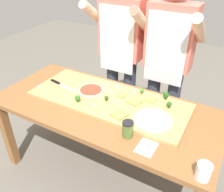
# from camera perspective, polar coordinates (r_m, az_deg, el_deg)

# --- Properties ---
(ground_plane) EXTENTS (8.00, 8.00, 0.00)m
(ground_plane) POSITION_cam_1_polar(r_m,az_deg,el_deg) (2.40, -1.52, -17.24)
(ground_plane) COLOR #6B665B
(prep_table) EXTENTS (1.79, 0.80, 0.75)m
(prep_table) POSITION_cam_1_polar(r_m,az_deg,el_deg) (1.94, -1.79, -4.60)
(prep_table) COLOR brown
(prep_table) RESTS_ON ground
(cutting_board) EXTENTS (1.28, 0.52, 0.03)m
(cutting_board) POSITION_cam_1_polar(r_m,az_deg,el_deg) (1.94, -0.88, -0.87)
(cutting_board) COLOR tan
(cutting_board) RESTS_ON prep_table
(chefs_knife) EXTENTS (0.30, 0.07, 0.02)m
(chefs_knife) POSITION_cam_1_polar(r_m,az_deg,el_deg) (2.17, -12.39, 2.87)
(chefs_knife) COLOR #B7BABF
(chefs_knife) RESTS_ON cutting_board
(pizza_whole_white_garlic) EXTENTS (0.28, 0.28, 0.02)m
(pizza_whole_white_garlic) POSITION_cam_1_polar(r_m,az_deg,el_deg) (1.71, 9.71, -5.65)
(pizza_whole_white_garlic) COLOR beige
(pizza_whole_white_garlic) RESTS_ON cutting_board
(pizza_whole_tomato_red) EXTENTS (0.22, 0.22, 0.02)m
(pizza_whole_tomato_red) POSITION_cam_1_polar(r_m,az_deg,el_deg) (2.03, -5.04, 1.41)
(pizza_whole_tomato_red) COLOR beige
(pizza_whole_tomato_red) RESTS_ON cutting_board
(pizza_slice_near_left) EXTENTS (0.13, 0.13, 0.01)m
(pizza_slice_near_left) POSITION_cam_1_polar(r_m,az_deg,el_deg) (1.89, 5.39, -1.31)
(pizza_slice_near_left) COLOR #899E4C
(pizza_slice_near_left) RESTS_ON cutting_board
(pizza_slice_near_right) EXTENTS (0.09, 0.09, 0.01)m
(pizza_slice_near_right) POSITION_cam_1_polar(r_m,az_deg,el_deg) (1.93, 9.24, -0.82)
(pizza_slice_near_right) COLOR #899E4C
(pizza_slice_near_right) RESTS_ON cutting_board
(pizza_slice_center) EXTENTS (0.08, 0.08, 0.01)m
(pizza_slice_center) POSITION_cam_1_polar(r_m,az_deg,el_deg) (1.97, 2.29, 0.28)
(pizza_slice_center) COLOR #899E4C
(pizza_slice_center) RESTS_ON cutting_board
(pizza_slice_far_left) EXTENTS (0.13, 0.13, 0.01)m
(pizza_slice_far_left) POSITION_cam_1_polar(r_m,az_deg,el_deg) (1.74, 1.82, -4.38)
(pizza_slice_far_left) COLOR #899E4C
(pizza_slice_far_left) RESTS_ON cutting_board
(broccoli_floret_front_left) EXTENTS (0.04, 0.04, 0.05)m
(broccoli_floret_front_left) POSITION_cam_1_polar(r_m,az_deg,el_deg) (1.99, 7.14, 1.28)
(broccoli_floret_front_left) COLOR #487A23
(broccoli_floret_front_left) RESTS_ON cutting_board
(broccoli_floret_center_right) EXTENTS (0.04, 0.04, 0.05)m
(broccoli_floret_center_right) POSITION_cam_1_polar(r_m,az_deg,el_deg) (1.85, 13.44, -1.96)
(broccoli_floret_center_right) COLOR #2C5915
(broccoli_floret_center_right) RESTS_ON cutting_board
(broccoli_floret_back_left) EXTENTS (0.04, 0.04, 0.06)m
(broccoli_floret_back_left) POSITION_cam_1_polar(r_m,az_deg,el_deg) (1.89, -8.18, -0.54)
(broccoli_floret_back_left) COLOR #366618
(broccoli_floret_back_left) RESTS_ON cutting_board
(broccoli_floret_back_right) EXTENTS (0.05, 0.05, 0.07)m
(broccoli_floret_back_right) POSITION_cam_1_polar(r_m,az_deg,el_deg) (1.94, 12.73, 0.28)
(broccoli_floret_back_right) COLOR #2C5915
(broccoli_floret_back_right) RESTS_ON cutting_board
(broccoli_floret_back_mid) EXTENTS (0.03, 0.03, 0.05)m
(broccoli_floret_back_mid) POSITION_cam_1_polar(r_m,az_deg,el_deg) (1.88, -1.32, -0.45)
(broccoli_floret_back_mid) COLOR #2C5915
(broccoli_floret_back_mid) RESTS_ON cutting_board
(cheese_crumble_a) EXTENTS (0.02, 0.02, 0.02)m
(cheese_crumble_a) POSITION_cam_1_polar(r_m,az_deg,el_deg) (2.04, 5.36, 1.54)
(cheese_crumble_a) COLOR silver
(cheese_crumble_a) RESTS_ON cutting_board
(cheese_crumble_b) EXTENTS (0.02, 0.02, 0.01)m
(cheese_crumble_b) POSITION_cam_1_polar(r_m,az_deg,el_deg) (1.84, -4.15, -2.29)
(cheese_crumble_b) COLOR silver
(cheese_crumble_b) RESTS_ON cutting_board
(cheese_crumble_c) EXTENTS (0.02, 0.02, 0.01)m
(cheese_crumble_c) POSITION_cam_1_polar(r_m,az_deg,el_deg) (2.17, -16.90, 2.15)
(cheese_crumble_c) COLOR white
(cheese_crumble_c) RESTS_ON cutting_board
(cheese_crumble_d) EXTENTS (0.02, 0.02, 0.02)m
(cheese_crumble_d) POSITION_cam_1_polar(r_m,az_deg,el_deg) (2.07, 1.04, 2.27)
(cheese_crumble_d) COLOR silver
(cheese_crumble_d) RESTS_ON cutting_board
(cheese_crumble_e) EXTENTS (0.03, 0.03, 0.02)m
(cheese_crumble_e) POSITION_cam_1_polar(r_m,az_deg,el_deg) (2.01, -0.82, 1.24)
(cheese_crumble_e) COLOR white
(cheese_crumble_e) RESTS_ON cutting_board
(cheese_crumble_f) EXTENTS (0.02, 0.02, 0.01)m
(cheese_crumble_f) POSITION_cam_1_polar(r_m,az_deg,el_deg) (1.88, 1.33, -1.29)
(cheese_crumble_f) COLOR silver
(cheese_crumble_f) RESTS_ON cutting_board
(flour_cup) EXTENTS (0.08, 0.08, 0.10)m
(flour_cup) POSITION_cam_1_polar(r_m,az_deg,el_deg) (1.43, 20.91, -16.57)
(flour_cup) COLOR white
(flour_cup) RESTS_ON prep_table
(sauce_jar) EXTENTS (0.08, 0.08, 0.12)m
(sauce_jar) POSITION_cam_1_polar(r_m,az_deg,el_deg) (1.58, 3.76, -7.87)
(sauce_jar) COLOR #517033
(sauce_jar) RESTS_ON prep_table
(recipe_note) EXTENTS (0.11, 0.15, 0.00)m
(recipe_note) POSITION_cam_1_polar(r_m,az_deg,el_deg) (1.55, 8.21, -12.02)
(recipe_note) COLOR white
(recipe_note) RESTS_ON prep_table
(cook_left) EXTENTS (0.54, 0.39, 1.67)m
(cook_left) POSITION_cam_1_polar(r_m,az_deg,el_deg) (2.33, 2.23, 11.49)
(cook_left) COLOR #333847
(cook_left) RESTS_ON ground
(cook_right) EXTENTS (0.54, 0.39, 1.67)m
(cook_right) POSITION_cam_1_polar(r_m,az_deg,el_deg) (2.17, 13.17, 9.09)
(cook_right) COLOR #333847
(cook_right) RESTS_ON ground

